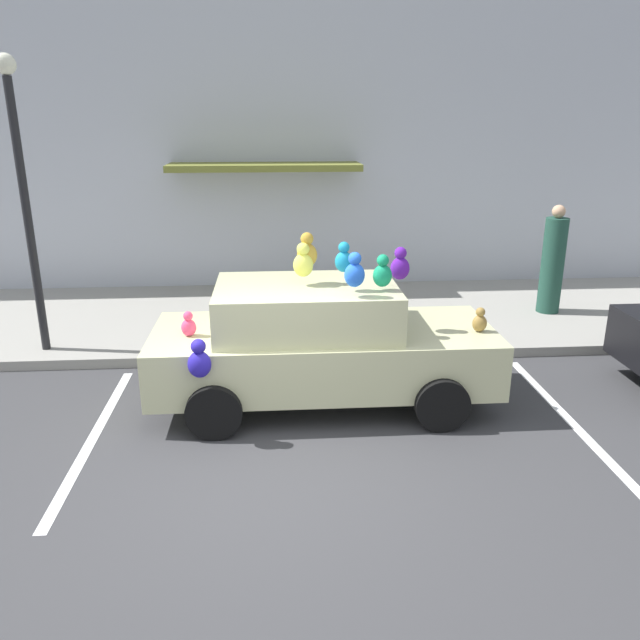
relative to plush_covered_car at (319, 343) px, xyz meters
The scene contains 9 objects.
ground_plane 1.99m from the plush_covered_car, 110.88° to the right, with size 60.00×60.00×0.00m, color #38383A.
sidewalk 3.44m from the plush_covered_car, 101.08° to the left, with size 24.00×4.00×0.15m, color gray.
storefront_building 5.98m from the plush_covered_car, 96.78° to the left, with size 24.00×1.25×6.40m.
parking_stripe_front 3.15m from the plush_covered_car, 13.21° to the right, with size 0.12×3.60×0.01m, color silver.
parking_stripe_rear 2.83m from the plush_covered_car, 165.15° to the right, with size 0.12×3.60×0.01m, color silver.
plush_covered_car is the anchor object (origin of this frame).
teddy_bear_on_sidewalk 2.13m from the plush_covered_car, 57.23° to the left, with size 0.35×0.29×0.66m.
street_lamp_post 4.73m from the plush_covered_car, 155.55° to the left, with size 0.28×0.28×4.11m.
pedestrian_near_shopfront 5.28m from the plush_covered_car, 35.45° to the left, with size 0.39×0.39×1.89m.
Camera 1 is at (0.13, -5.57, 3.51)m, focal length 35.22 mm.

